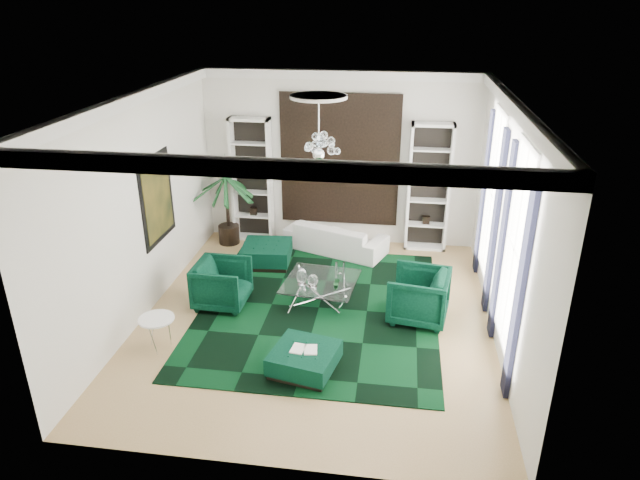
% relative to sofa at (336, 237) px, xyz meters
% --- Properties ---
extents(floor, '(6.00, 7.00, 0.02)m').
position_rel_sofa_xyz_m(floor, '(0.00, -2.85, -0.33)').
color(floor, tan).
rests_on(floor, ground).
extents(ceiling, '(6.00, 7.00, 0.02)m').
position_rel_sofa_xyz_m(ceiling, '(0.00, -2.85, 3.49)').
color(ceiling, white).
rests_on(ceiling, ground).
extents(wall_back, '(6.00, 0.02, 3.80)m').
position_rel_sofa_xyz_m(wall_back, '(0.00, 0.66, 1.58)').
color(wall_back, silver).
rests_on(wall_back, ground).
extents(wall_front, '(6.00, 0.02, 3.80)m').
position_rel_sofa_xyz_m(wall_front, '(0.00, -6.36, 1.58)').
color(wall_front, silver).
rests_on(wall_front, ground).
extents(wall_left, '(0.02, 7.00, 3.80)m').
position_rel_sofa_xyz_m(wall_left, '(-3.01, -2.85, 1.58)').
color(wall_left, silver).
rests_on(wall_left, ground).
extents(wall_right, '(0.02, 7.00, 3.80)m').
position_rel_sofa_xyz_m(wall_right, '(3.01, -2.85, 1.58)').
color(wall_right, silver).
rests_on(wall_right, ground).
extents(crown_molding, '(6.00, 7.00, 0.18)m').
position_rel_sofa_xyz_m(crown_molding, '(0.00, -2.85, 3.38)').
color(crown_molding, white).
rests_on(crown_molding, ceiling).
extents(ceiling_medallion, '(0.90, 0.90, 0.05)m').
position_rel_sofa_xyz_m(ceiling_medallion, '(0.00, -2.55, 3.45)').
color(ceiling_medallion, white).
rests_on(ceiling_medallion, ceiling).
extents(tapestry, '(2.50, 0.06, 2.80)m').
position_rel_sofa_xyz_m(tapestry, '(0.00, 0.61, 1.58)').
color(tapestry, black).
rests_on(tapestry, wall_back).
extents(shelving_left, '(0.90, 0.38, 2.80)m').
position_rel_sofa_xyz_m(shelving_left, '(-1.95, 0.46, 1.08)').
color(shelving_left, white).
rests_on(shelving_left, floor).
extents(shelving_right, '(0.90, 0.38, 2.80)m').
position_rel_sofa_xyz_m(shelving_right, '(1.95, 0.46, 1.08)').
color(shelving_right, white).
rests_on(shelving_right, floor).
extents(painting, '(0.04, 1.30, 1.60)m').
position_rel_sofa_xyz_m(painting, '(-2.97, -2.25, 1.53)').
color(painting, black).
rests_on(painting, wall_left).
extents(window_near, '(0.03, 1.10, 2.90)m').
position_rel_sofa_xyz_m(window_near, '(2.99, -3.75, 1.58)').
color(window_near, white).
rests_on(window_near, wall_right).
extents(curtain_near_a, '(0.07, 0.30, 3.25)m').
position_rel_sofa_xyz_m(curtain_near_a, '(2.96, -4.53, 1.33)').
color(curtain_near_a, black).
rests_on(curtain_near_a, floor).
extents(curtain_near_b, '(0.07, 0.30, 3.25)m').
position_rel_sofa_xyz_m(curtain_near_b, '(2.96, -2.97, 1.33)').
color(curtain_near_b, black).
rests_on(curtain_near_b, floor).
extents(window_far, '(0.03, 1.10, 2.90)m').
position_rel_sofa_xyz_m(window_far, '(2.99, -1.35, 1.58)').
color(window_far, white).
rests_on(window_far, wall_right).
extents(curtain_far_a, '(0.07, 0.30, 3.25)m').
position_rel_sofa_xyz_m(curtain_far_a, '(2.96, -2.13, 1.33)').
color(curtain_far_a, black).
rests_on(curtain_far_a, floor).
extents(curtain_far_b, '(0.07, 0.30, 3.25)m').
position_rel_sofa_xyz_m(curtain_far_b, '(2.96, -0.57, 1.33)').
color(curtain_far_b, black).
rests_on(curtain_far_b, floor).
extents(rug, '(4.20, 5.00, 0.02)m').
position_rel_sofa_xyz_m(rug, '(0.00, -2.55, -0.31)').
color(rug, black).
rests_on(rug, floor).
extents(sofa, '(2.38, 1.60, 0.65)m').
position_rel_sofa_xyz_m(sofa, '(0.00, 0.00, 0.00)').
color(sofa, white).
rests_on(sofa, floor).
extents(armchair_left, '(0.96, 0.93, 0.85)m').
position_rel_sofa_xyz_m(armchair_left, '(-1.75, -2.65, 0.10)').
color(armchair_left, black).
rests_on(armchair_left, floor).
extents(armchair_right, '(1.14, 1.12, 0.91)m').
position_rel_sofa_xyz_m(armchair_right, '(1.75, -2.65, 0.13)').
color(armchair_right, black).
rests_on(armchair_right, floor).
extents(coffee_table, '(1.40, 1.40, 0.44)m').
position_rel_sofa_xyz_m(coffee_table, '(0.00, -2.30, -0.10)').
color(coffee_table, white).
rests_on(coffee_table, floor).
extents(ottoman_side, '(1.05, 1.05, 0.44)m').
position_rel_sofa_xyz_m(ottoman_side, '(-1.35, -0.85, -0.11)').
color(ottoman_side, black).
rests_on(ottoman_side, floor).
extents(ottoman_front, '(1.09, 1.09, 0.37)m').
position_rel_sofa_xyz_m(ottoman_front, '(0.05, -4.40, -0.14)').
color(ottoman_front, black).
rests_on(ottoman_front, floor).
extents(book, '(0.40, 0.27, 0.03)m').
position_rel_sofa_xyz_m(book, '(0.05, -4.40, 0.06)').
color(book, white).
rests_on(book, ottoman_front).
extents(side_table, '(0.73, 0.73, 0.54)m').
position_rel_sofa_xyz_m(side_table, '(-2.35, -4.15, -0.05)').
color(side_table, white).
rests_on(side_table, floor).
extents(palm, '(1.68, 1.68, 2.55)m').
position_rel_sofa_xyz_m(palm, '(-2.45, 0.10, 0.95)').
color(palm, '#194D24').
rests_on(palm, floor).
extents(chandelier, '(0.82, 0.82, 0.71)m').
position_rel_sofa_xyz_m(chandelier, '(0.00, -2.55, 2.53)').
color(chandelier, white).
rests_on(chandelier, ceiling).
extents(table_plant, '(0.15, 0.13, 0.22)m').
position_rel_sofa_xyz_m(table_plant, '(0.32, -2.56, 0.22)').
color(table_plant, '#194D24').
rests_on(table_plant, coffee_table).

